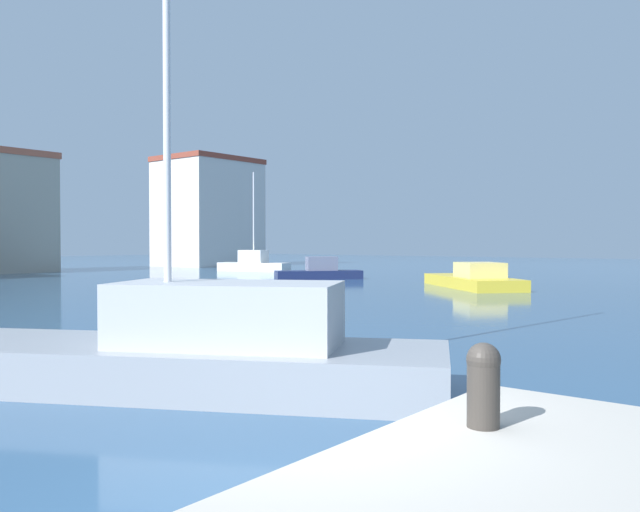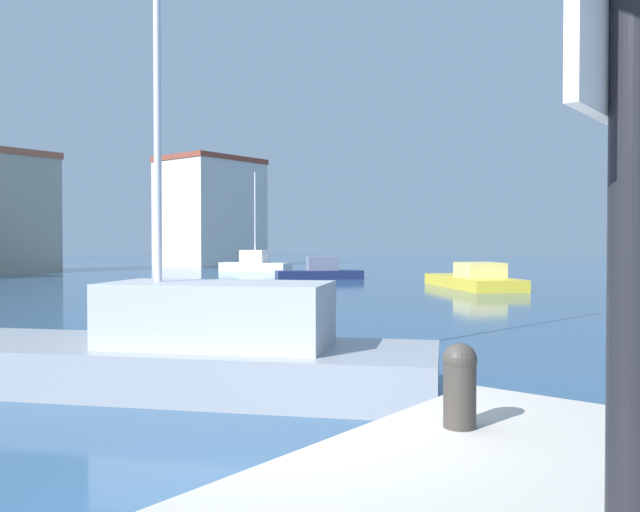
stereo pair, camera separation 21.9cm
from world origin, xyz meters
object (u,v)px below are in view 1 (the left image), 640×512
at_px(sailboat_grey_center_channel, 184,349).
at_px(mooring_bollard, 483,381).
at_px(motorboat_yellow_mid_harbor, 474,279).
at_px(motorboat_navy_distant_east, 319,272).
at_px(sailboat_white_inner_mooring, 254,263).

bearing_deg(sailboat_grey_center_channel, mooring_bollard, -108.02).
xyz_separation_m(motorboat_yellow_mid_harbor, sailboat_grey_center_channel, (-24.44, -6.57, 0.21)).
xyz_separation_m(mooring_bollard, motorboat_navy_distant_east, (27.55, 23.70, -0.78)).
xyz_separation_m(motorboat_navy_distant_east, motorboat_yellow_mid_harbor, (-1.16, -11.17, -0.04)).
distance_m(mooring_bollard, sailboat_grey_center_channel, 6.30).
height_order(sailboat_white_inner_mooring, sailboat_grey_center_channel, sailboat_grey_center_channel).
xyz_separation_m(sailboat_white_inner_mooring, sailboat_grey_center_channel, (-31.18, -29.09, -0.01)).
height_order(mooring_bollard, motorboat_navy_distant_east, mooring_bollard).
relative_size(mooring_bollard, motorboat_navy_distant_east, 0.13).
bearing_deg(motorboat_yellow_mid_harbor, motorboat_navy_distant_east, 84.05).
xyz_separation_m(mooring_bollard, sailboat_grey_center_channel, (1.94, 5.96, -0.61)).
distance_m(motorboat_navy_distant_east, sailboat_grey_center_channel, 31.15).
height_order(mooring_bollard, sailboat_white_inner_mooring, sailboat_white_inner_mooring).
height_order(sailboat_white_inner_mooring, motorboat_navy_distant_east, sailboat_white_inner_mooring).
height_order(motorboat_navy_distant_east, motorboat_yellow_mid_harbor, motorboat_navy_distant_east).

